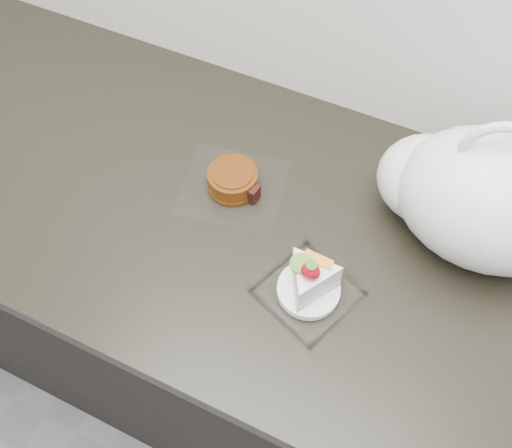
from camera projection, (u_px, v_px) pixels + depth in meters
counter at (270, 328)px, 1.35m from camera, size 2.04×0.64×0.90m
cake_tray at (309, 285)px, 0.88m from camera, size 0.18×0.18×0.11m
mooncake_wrap at (234, 181)px, 1.00m from camera, size 0.21×0.20×0.04m
plastic_bag at (478, 195)px, 0.88m from camera, size 0.33×0.23×0.27m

